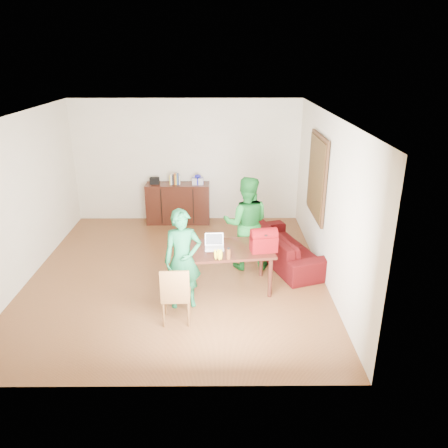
{
  "coord_description": "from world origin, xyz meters",
  "views": [
    {
      "loc": [
        0.77,
        -6.75,
        3.59
      ],
      "look_at": [
        0.81,
        -0.3,
        1.05
      ],
      "focal_mm": 35.0,
      "sensor_mm": 36.0,
      "label": 1
    }
  ],
  "objects_px": {
    "chair": "(177,305)",
    "red_bag": "(264,242)",
    "table": "(224,253)",
    "laptop": "(214,246)",
    "person_near": "(183,259)",
    "bottle": "(229,253)",
    "sofa": "(286,246)",
    "person_far": "(246,223)"
  },
  "relations": [
    {
      "from": "laptop",
      "to": "sofa",
      "type": "height_order",
      "value": "laptop"
    },
    {
      "from": "table",
      "to": "laptop",
      "type": "distance_m",
      "value": 0.2
    },
    {
      "from": "red_bag",
      "to": "person_far",
      "type": "bearing_deg",
      "value": 94.93
    },
    {
      "from": "bottle",
      "to": "sofa",
      "type": "height_order",
      "value": "bottle"
    },
    {
      "from": "person_near",
      "to": "red_bag",
      "type": "xyz_separation_m",
      "value": [
        1.22,
        0.41,
        0.09
      ]
    },
    {
      "from": "chair",
      "to": "red_bag",
      "type": "xyz_separation_m",
      "value": [
        1.29,
        0.84,
        0.6
      ]
    },
    {
      "from": "person_near",
      "to": "person_far",
      "type": "height_order",
      "value": "person_far"
    },
    {
      "from": "chair",
      "to": "person_far",
      "type": "distance_m",
      "value": 2.1
    },
    {
      "from": "red_bag",
      "to": "sofa",
      "type": "height_order",
      "value": "red_bag"
    },
    {
      "from": "table",
      "to": "person_near",
      "type": "xyz_separation_m",
      "value": [
        -0.61,
        -0.5,
        0.14
      ]
    },
    {
      "from": "bottle",
      "to": "person_near",
      "type": "bearing_deg",
      "value": -169.83
    },
    {
      "from": "person_near",
      "to": "sofa",
      "type": "height_order",
      "value": "person_near"
    },
    {
      "from": "bottle",
      "to": "chair",
      "type": "bearing_deg",
      "value": -143.54
    },
    {
      "from": "laptop",
      "to": "sofa",
      "type": "bearing_deg",
      "value": 36.09
    },
    {
      "from": "chair",
      "to": "sofa",
      "type": "xyz_separation_m",
      "value": [
        1.82,
        1.94,
        0.04
      ]
    },
    {
      "from": "sofa",
      "to": "laptop",
      "type": "bearing_deg",
      "value": 108.97
    },
    {
      "from": "chair",
      "to": "person_near",
      "type": "relative_size",
      "value": 0.58
    },
    {
      "from": "person_far",
      "to": "laptop",
      "type": "xyz_separation_m",
      "value": [
        -0.54,
        -0.79,
        -0.08
      ]
    },
    {
      "from": "chair",
      "to": "bottle",
      "type": "bearing_deg",
      "value": 34.23
    },
    {
      "from": "table",
      "to": "red_bag",
      "type": "bearing_deg",
      "value": -15.08
    },
    {
      "from": "table",
      "to": "person_near",
      "type": "bearing_deg",
      "value": -147.39
    },
    {
      "from": "chair",
      "to": "red_bag",
      "type": "relative_size",
      "value": 2.19
    },
    {
      "from": "person_near",
      "to": "laptop",
      "type": "xyz_separation_m",
      "value": [
        0.46,
        0.49,
        -0.01
      ]
    },
    {
      "from": "person_far",
      "to": "laptop",
      "type": "height_order",
      "value": "person_far"
    },
    {
      "from": "table",
      "to": "red_bag",
      "type": "xyz_separation_m",
      "value": [
        0.61,
        -0.09,
        0.23
      ]
    },
    {
      "from": "chair",
      "to": "sofa",
      "type": "relative_size",
      "value": 0.44
    },
    {
      "from": "table",
      "to": "red_bag",
      "type": "relative_size",
      "value": 4.0
    },
    {
      "from": "person_near",
      "to": "person_far",
      "type": "relative_size",
      "value": 0.92
    },
    {
      "from": "table",
      "to": "sofa",
      "type": "relative_size",
      "value": 0.8
    },
    {
      "from": "table",
      "to": "bottle",
      "type": "height_order",
      "value": "bottle"
    },
    {
      "from": "person_far",
      "to": "person_near",
      "type": "bearing_deg",
      "value": 55.17
    },
    {
      "from": "red_bag",
      "to": "sofa",
      "type": "bearing_deg",
      "value": 54.83
    },
    {
      "from": "bottle",
      "to": "sofa",
      "type": "relative_size",
      "value": 0.09
    },
    {
      "from": "laptop",
      "to": "red_bag",
      "type": "height_order",
      "value": "red_bag"
    },
    {
      "from": "chair",
      "to": "person_near",
      "type": "distance_m",
      "value": 0.67
    },
    {
      "from": "person_near",
      "to": "person_far",
      "type": "distance_m",
      "value": 1.63
    },
    {
      "from": "laptop",
      "to": "bottle",
      "type": "height_order",
      "value": "laptop"
    },
    {
      "from": "person_near",
      "to": "person_far",
      "type": "bearing_deg",
      "value": 41.05
    },
    {
      "from": "chair",
      "to": "bottle",
      "type": "height_order",
      "value": "bottle"
    },
    {
      "from": "person_far",
      "to": "red_bag",
      "type": "height_order",
      "value": "person_far"
    },
    {
      "from": "table",
      "to": "person_near",
      "type": "relative_size",
      "value": 1.05
    },
    {
      "from": "red_bag",
      "to": "laptop",
      "type": "bearing_deg",
      "value": 164.52
    }
  ]
}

